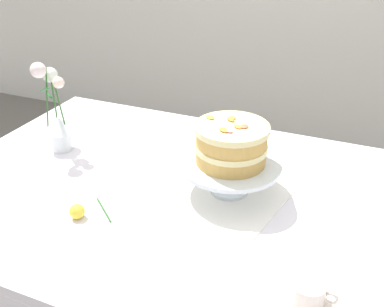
{
  "coord_description": "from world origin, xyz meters",
  "views": [
    {
      "loc": [
        0.48,
        -0.98,
        1.45
      ],
      "look_at": [
        0.07,
        0.01,
        0.86
      ],
      "focal_mm": 40.74,
      "sensor_mm": 36.0,
      "label": 1
    }
  ],
  "objects_px": {
    "fallen_rose": "(78,211)",
    "dining_table": "(166,216)",
    "flower_vase": "(56,117)",
    "cake_stand": "(230,167)",
    "layer_cake": "(231,144)",
    "teacup": "(307,295)"
  },
  "relations": [
    {
      "from": "dining_table",
      "to": "layer_cake",
      "type": "relative_size",
      "value": 6.84
    },
    {
      "from": "flower_vase",
      "to": "teacup",
      "type": "xyz_separation_m",
      "value": [
        0.9,
        -0.36,
        -0.1
      ]
    },
    {
      "from": "cake_stand",
      "to": "layer_cake",
      "type": "distance_m",
      "value": 0.07
    },
    {
      "from": "layer_cake",
      "to": "teacup",
      "type": "bearing_deg",
      "value": -50.13
    },
    {
      "from": "teacup",
      "to": "fallen_rose",
      "type": "height_order",
      "value": "teacup"
    },
    {
      "from": "cake_stand",
      "to": "teacup",
      "type": "bearing_deg",
      "value": -50.13
    },
    {
      "from": "flower_vase",
      "to": "fallen_rose",
      "type": "bearing_deg",
      "value": -46.24
    },
    {
      "from": "cake_stand",
      "to": "fallen_rose",
      "type": "height_order",
      "value": "cake_stand"
    },
    {
      "from": "dining_table",
      "to": "cake_stand",
      "type": "distance_m",
      "value": 0.26
    },
    {
      "from": "fallen_rose",
      "to": "dining_table",
      "type": "bearing_deg",
      "value": 52.33
    },
    {
      "from": "fallen_rose",
      "to": "layer_cake",
      "type": "bearing_deg",
      "value": 39.57
    },
    {
      "from": "flower_vase",
      "to": "fallen_rose",
      "type": "distance_m",
      "value": 0.42
    },
    {
      "from": "flower_vase",
      "to": "layer_cake",
      "type": "bearing_deg",
      "value": -2.38
    },
    {
      "from": "layer_cake",
      "to": "flower_vase",
      "type": "height_order",
      "value": "flower_vase"
    },
    {
      "from": "fallen_rose",
      "to": "flower_vase",
      "type": "bearing_deg",
      "value": 133.76
    },
    {
      "from": "flower_vase",
      "to": "teacup",
      "type": "relative_size",
      "value": 2.56
    },
    {
      "from": "cake_stand",
      "to": "teacup",
      "type": "distance_m",
      "value": 0.44
    },
    {
      "from": "dining_table",
      "to": "cake_stand",
      "type": "bearing_deg",
      "value": 22.09
    },
    {
      "from": "teacup",
      "to": "fallen_rose",
      "type": "bearing_deg",
      "value": 174.04
    },
    {
      "from": "dining_table",
      "to": "cake_stand",
      "type": "relative_size",
      "value": 4.83
    },
    {
      "from": "cake_stand",
      "to": "layer_cake",
      "type": "bearing_deg",
      "value": -160.45
    },
    {
      "from": "layer_cake",
      "to": "teacup",
      "type": "distance_m",
      "value": 0.46
    }
  ]
}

